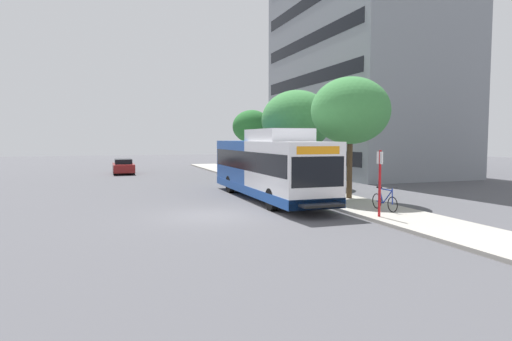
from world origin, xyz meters
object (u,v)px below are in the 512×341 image
(transit_bus, at_px, (268,167))
(bus_stop_sign_pole, at_px, (380,178))
(street_tree_far_block, at_px, (252,127))
(bicycle_parked, at_px, (385,201))
(parked_car_far_lane, at_px, (123,166))
(street_tree_near_stop, at_px, (350,111))
(street_tree_mid_block, at_px, (297,120))

(transit_bus, height_order, bus_stop_sign_pole, transit_bus)
(transit_bus, xyz_separation_m, street_tree_far_block, (3.97, 14.48, 2.50))
(street_tree_far_block, bearing_deg, bicycle_parked, -92.43)
(bicycle_parked, bearing_deg, parked_car_far_lane, 110.48)
(bus_stop_sign_pole, distance_m, street_tree_far_block, 21.70)
(bus_stop_sign_pole, xyz_separation_m, bicycle_parked, (1.09, 1.18, -1.09))
(bus_stop_sign_pole, bearing_deg, street_tree_far_block, 84.81)
(transit_bus, distance_m, bicycle_parked, 6.68)
(bicycle_parked, relative_size, street_tree_far_block, 0.32)
(parked_car_far_lane, bearing_deg, street_tree_near_stop, -64.91)
(bus_stop_sign_pole, relative_size, street_tree_mid_block, 0.42)
(bicycle_parked, bearing_deg, bus_stop_sign_pole, -132.71)
(parked_car_far_lane, bearing_deg, street_tree_far_block, -27.52)
(bus_stop_sign_pole, relative_size, bicycle_parked, 1.48)
(bus_stop_sign_pole, distance_m, street_tree_mid_block, 12.88)
(transit_bus, relative_size, street_tree_far_block, 2.23)
(bus_stop_sign_pole, xyz_separation_m, street_tree_near_stop, (1.71, 5.06, 2.94))
(bus_stop_sign_pole, relative_size, street_tree_near_stop, 0.42)
(street_tree_near_stop, distance_m, street_tree_far_block, 16.41)
(transit_bus, distance_m, street_tree_mid_block, 7.32)
(street_tree_near_stop, relative_size, parked_car_far_lane, 1.37)
(street_tree_mid_block, xyz_separation_m, street_tree_far_block, (-0.13, 9.05, -0.19))
(street_tree_mid_block, bearing_deg, bicycle_parked, -95.06)
(street_tree_near_stop, bearing_deg, street_tree_far_block, 89.18)
(street_tree_far_block, bearing_deg, street_tree_near_stop, -90.82)
(bus_stop_sign_pole, distance_m, parked_car_far_lane, 28.25)
(street_tree_mid_block, bearing_deg, parked_car_far_lane, 126.17)
(parked_car_far_lane, bearing_deg, bus_stop_sign_pole, -72.43)
(transit_bus, xyz_separation_m, parked_car_far_lane, (-6.50, 19.94, -1.04))
(bus_stop_sign_pole, height_order, bicycle_parked, bus_stop_sign_pole)
(street_tree_near_stop, bearing_deg, street_tree_mid_block, 87.13)
(street_tree_near_stop, xyz_separation_m, street_tree_far_block, (0.24, 16.40, -0.38))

